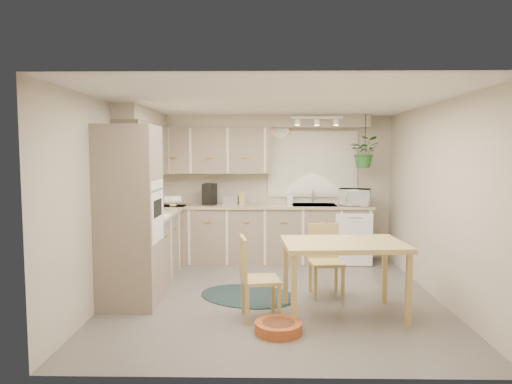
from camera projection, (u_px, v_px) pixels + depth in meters
The scene contains 35 objects.
floor at pixel (273, 296), 5.72m from camera, with size 4.20×4.20×0.00m, color #6A635E.
ceiling at pixel (274, 102), 5.51m from camera, with size 4.20×4.20×0.00m, color silver.
wall_back at pixel (271, 188), 7.71m from camera, with size 4.00×0.04×2.40m, color #B7AC97.
wall_front at pixel (279, 229), 3.52m from camera, with size 4.00×0.04×2.40m, color #B7AC97.
wall_left at pixel (112, 200), 5.65m from camera, with size 0.04×4.20×2.40m, color #B7AC97.
wall_right at pixel (437, 201), 5.58m from camera, with size 0.04×4.20×2.40m, color #B7AC97.
base_cab_left at pixel (154, 246), 6.58m from camera, with size 0.60×1.85×0.90m, color gray.
base_cab_back at pixel (259, 235), 7.48m from camera, with size 3.60×0.60×0.90m, color gray.
counter_left at pixel (154, 213), 6.54m from camera, with size 0.64×1.89×0.04m, color #C3AF8E.
counter_back at pixel (259, 206), 7.43m from camera, with size 3.64×0.64×0.04m, color #C3AF8E.
oven_stack at pixel (130, 217), 5.28m from camera, with size 0.65×0.65×2.10m, color gray.
wall_oven_face at pixel (157, 217), 5.28m from camera, with size 0.02×0.56×0.58m, color white.
upper_cab_left at pixel (146, 150), 6.59m from camera, with size 0.35×2.00×0.75m, color gray.
upper_cab_back at pixel (210, 150), 7.50m from camera, with size 2.00×0.35×0.75m, color gray.
soffit_left at pixel (144, 117), 6.55m from camera, with size 0.30×2.00×0.20m, color #B7AC97.
soffit_back at pixel (259, 121), 7.47m from camera, with size 3.60×0.30×0.20m, color #B7AC97.
cooktop at pixel (145, 217), 5.96m from camera, with size 0.52×0.58×0.02m, color white.
range_hood at pixel (142, 183), 5.93m from camera, with size 0.40×0.60×0.14m, color white.
window_blinds at pixel (313, 164), 7.63m from camera, with size 1.40×0.02×1.00m, color white.
window_frame at pixel (313, 164), 7.64m from camera, with size 1.50×0.02×1.10m, color beige.
sink at pixel (314, 207), 7.42m from camera, with size 0.70×0.48×0.10m, color #95979C.
dishwasher_front at pixel (354, 240), 7.14m from camera, with size 0.58×0.01×0.83m, color white.
track_light_bar at pixel (317, 118), 7.05m from camera, with size 0.80×0.04×0.04m, color white.
wall_clock at pixel (280, 129), 7.59m from camera, with size 0.30×0.30×0.03m, color gold.
dining_table at pixel (343, 278), 5.01m from camera, with size 1.30×0.87×0.82m, color tan.
chair_left at pixel (261, 277), 4.92m from camera, with size 0.42×0.42×0.89m, color tan.
chair_back at pixel (326, 261), 5.70m from camera, with size 0.42×0.42×0.89m, color tan.
braided_rug at pixel (248, 296), 5.69m from camera, with size 1.24×0.93×0.01m, color black.
pet_bed at pixel (278, 327), 4.53m from camera, with size 0.47×0.47×0.11m, color #C46127.
microwave at pixel (355, 195), 7.29m from camera, with size 0.49×0.27×0.33m, color white.
soap_bottle at pixel (290, 201), 7.57m from camera, with size 0.10×0.21×0.10m, color white.
hanging_plant at pixel (365, 156), 7.24m from camera, with size 0.45×0.50×0.39m, color #2B6428.
coffee_maker at pixel (210, 194), 7.43m from camera, with size 0.19×0.24×0.35m, color black.
toaster at pixel (231, 200), 7.45m from camera, with size 0.25×0.14×0.15m, color #95979C.
knife_block at pixel (242, 198), 7.48m from camera, with size 0.09×0.09×0.20m, color tan.
Camera 1 is at (-0.12, -5.59, 1.79)m, focal length 32.00 mm.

